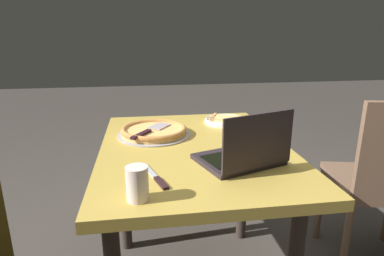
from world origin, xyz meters
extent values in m
cube|color=gold|center=(0.00, 0.00, 0.71)|extent=(1.07, 0.80, 0.04)
cylinder|color=#332923|center=(0.34, -0.34, 0.34)|extent=(0.06, 0.06, 0.69)
cylinder|color=#332923|center=(0.34, 0.34, 0.34)|extent=(0.06, 0.06, 0.69)
cube|color=#2A2226|center=(-0.20, -0.14, 0.74)|extent=(0.31, 0.35, 0.02)
cube|color=black|center=(-0.20, -0.14, 0.75)|extent=(0.22, 0.29, 0.00)
cube|color=#2A2226|center=(-0.31, -0.18, 0.84)|extent=(0.10, 0.28, 0.20)
cube|color=#374197|center=(-0.30, -0.18, 0.84)|extent=(0.09, 0.25, 0.17)
cylinder|color=white|center=(0.34, -0.23, 0.73)|extent=(0.23, 0.23, 0.01)
torus|color=silver|center=(0.34, -0.23, 0.74)|extent=(0.23, 0.23, 0.01)
cube|color=#E6C373|center=(0.34, -0.23, 0.75)|extent=(0.15, 0.17, 0.02)
cube|color=tan|center=(0.37, -0.16, 0.75)|extent=(0.10, 0.06, 0.03)
cylinder|color=#A6A4AB|center=(0.18, 0.17, 0.73)|extent=(0.35, 0.35, 0.01)
cylinder|color=#EFB563|center=(0.18, 0.17, 0.74)|extent=(0.30, 0.30, 0.02)
torus|color=#C68243|center=(0.18, 0.17, 0.76)|extent=(0.31, 0.31, 0.02)
cube|color=#BEADB4|center=(0.22, 0.14, 0.76)|extent=(0.13, 0.12, 0.00)
cube|color=black|center=(0.09, 0.23, 0.76)|extent=(0.12, 0.10, 0.01)
cube|color=#B4BBCA|center=(-0.26, 0.19, 0.73)|extent=(0.16, 0.07, 0.00)
cube|color=black|center=(-0.35, 0.16, 0.73)|extent=(0.09, 0.05, 0.01)
cylinder|color=silver|center=(-0.44, 0.24, 0.78)|extent=(0.07, 0.07, 0.11)
cylinder|color=#512812|center=(-0.44, 0.24, 0.81)|extent=(0.06, 0.06, 0.01)
cube|color=brown|center=(0.03, -0.94, 0.47)|extent=(0.51, 0.51, 0.04)
cylinder|color=brown|center=(0.26, -0.79, 0.22)|extent=(0.03, 0.03, 0.45)
cylinder|color=brown|center=(-0.12, -0.71, 0.22)|extent=(0.03, 0.03, 0.45)
camera|label=1|loc=(-1.33, 0.21, 1.22)|focal=30.68mm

